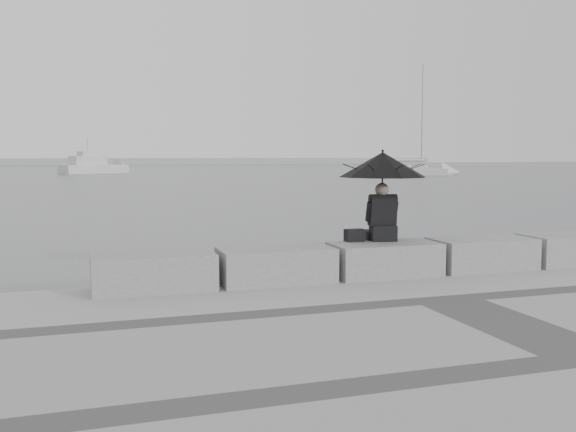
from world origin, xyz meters
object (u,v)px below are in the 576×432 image
object	(u,v)px
seated_person	(383,173)
motor_cruiser	(94,166)
sailboat_right	(418,170)
small_motorboat	(382,172)

from	to	relation	value
seated_person	motor_cruiser	bearing A→B (deg)	102.11
sailboat_right	motor_cruiser	bearing A→B (deg)	-179.74
seated_person	motor_cruiser	world-z (taller)	motor_cruiser
seated_person	sailboat_right	size ratio (longest dim) A/B	0.11
seated_person	small_motorboat	distance (m)	67.19
motor_cruiser	small_motorboat	distance (m)	36.55
sailboat_right	small_motorboat	size ratio (longest dim) A/B	2.23
motor_cruiser	small_motorboat	world-z (taller)	motor_cruiser
sailboat_right	small_motorboat	bearing A→B (deg)	179.98
motor_cruiser	small_motorboat	size ratio (longest dim) A/B	1.52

